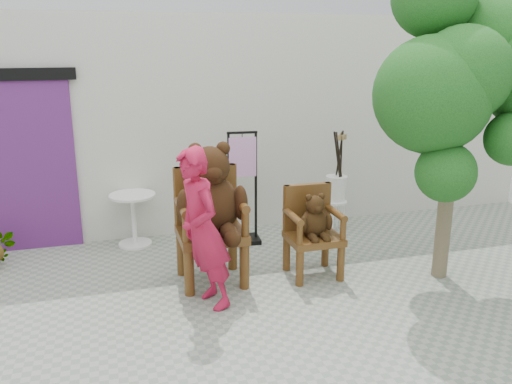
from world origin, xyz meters
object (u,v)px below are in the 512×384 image
chair_small (313,224)px  cafe_table (133,213)px  chair_big (210,205)px  display_stand (243,201)px  person (203,230)px  stool_bucket (336,188)px  tree (469,73)px

chair_small → cafe_table: size_ratio=1.48×
chair_big → display_stand: size_ratio=1.06×
chair_big → display_stand: (0.65, 1.09, -0.32)m
cafe_table → person: bearing=-74.0°
stool_bucket → tree: 2.61m
person → stool_bucket: person is taller
chair_small → cafe_table: (-1.93, 1.52, -0.17)m
chair_big → cafe_table: bearing=119.0°
chair_small → tree: 2.30m
stool_bucket → tree: size_ratio=0.41×
chair_big → cafe_table: 1.65m
display_stand → stool_bucket: display_stand is taller
stool_bucket → tree: (0.52, -1.93, 1.68)m
cafe_table → tree: 4.39m
chair_big → stool_bucket: chair_big is taller
chair_big → tree: 3.02m
chair_small → display_stand: (-0.51, 1.22, -0.02)m
person → tree: size_ratio=0.48×
cafe_table → tree: (3.32, -2.17, 1.89)m
cafe_table → stool_bucket: bearing=-5.1°
stool_bucket → chair_big: bearing=-150.7°
cafe_table → display_stand: 1.45m
cafe_table → stool_bucket: size_ratio=0.48×
chair_big → chair_small: chair_big is taller
chair_big → cafe_table: size_ratio=2.27×
display_stand → stool_bucket: (1.38, 0.05, 0.06)m
chair_big → stool_bucket: (2.03, 1.14, -0.26)m
chair_small → chair_big: bearing=173.5°
cafe_table → chair_big: bearing=-61.0°
chair_big → person: size_ratio=0.96×
person → display_stand: 1.91m
cafe_table → display_stand: (1.42, -0.29, 0.14)m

